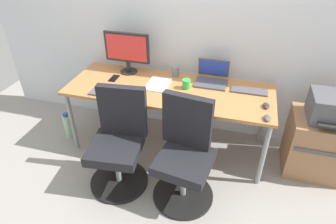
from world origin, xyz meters
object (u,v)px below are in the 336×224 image
at_px(side_cabinet, 319,145).
at_px(water_bottle_on_floor, 68,126).
at_px(printer, 333,108).
at_px(desktop_monitor, 127,50).
at_px(office_chair_left, 119,144).
at_px(office_chair_right, 185,156).
at_px(open_laptop, 212,77).
at_px(coffee_mug, 186,84).

relative_size(side_cabinet, water_bottle_on_floor, 1.93).
height_order(printer, desktop_monitor, desktop_monitor).
bearing_deg(water_bottle_on_floor, printer, 4.15).
xyz_separation_m(side_cabinet, printer, (0.00, -0.00, 0.42)).
height_order(office_chair_left, office_chair_right, same).
height_order(office_chair_right, side_cabinet, office_chair_right).
bearing_deg(side_cabinet, open_laptop, 169.10).
bearing_deg(printer, desktop_monitor, 174.27).
height_order(office_chair_left, desktop_monitor, desktop_monitor).
bearing_deg(office_chair_right, coffee_mug, 102.49).
bearing_deg(office_chair_left, side_cabinet, 19.53).
bearing_deg(water_bottle_on_floor, open_laptop, 14.79).
bearing_deg(coffee_mug, printer, -0.55).
distance_m(side_cabinet, water_bottle_on_floor, 2.62).
bearing_deg(open_laptop, side_cabinet, -10.90).
xyz_separation_m(office_chair_left, desktop_monitor, (-0.21, 0.83, 0.54)).
xyz_separation_m(open_laptop, coffee_mug, (-0.22, -0.20, -0.01)).
bearing_deg(water_bottle_on_floor, desktop_monitor, 31.80).
xyz_separation_m(desktop_monitor, coffee_mug, (0.67, -0.19, -0.20)).
distance_m(office_chair_right, coffee_mug, 0.74).
relative_size(water_bottle_on_floor, open_laptop, 1.00).
bearing_deg(open_laptop, printer, -10.95).
height_order(water_bottle_on_floor, open_laptop, open_laptop).
relative_size(office_chair_left, printer, 2.35).
height_order(office_chair_left, side_cabinet, office_chair_left).
height_order(office_chair_left, coffee_mug, office_chair_left).
height_order(water_bottle_on_floor, desktop_monitor, desktop_monitor).
bearing_deg(side_cabinet, desktop_monitor, 174.30).
relative_size(printer, water_bottle_on_floor, 1.29).
distance_m(printer, open_laptop, 1.11).
relative_size(office_chair_left, office_chair_right, 1.00).
height_order(desktop_monitor, coffee_mug, desktop_monitor).
relative_size(desktop_monitor, open_laptop, 1.55).
height_order(side_cabinet, printer, printer).
relative_size(side_cabinet, open_laptop, 1.93).
height_order(office_chair_right, printer, office_chair_right).
bearing_deg(coffee_mug, office_chair_left, -125.76).
bearing_deg(office_chair_left, water_bottle_on_floor, 152.36).
height_order(office_chair_left, open_laptop, office_chair_left).
xyz_separation_m(water_bottle_on_floor, open_laptop, (1.52, 0.40, 0.62)).
height_order(printer, open_laptop, open_laptop).
distance_m(office_chair_right, side_cabinet, 1.33).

